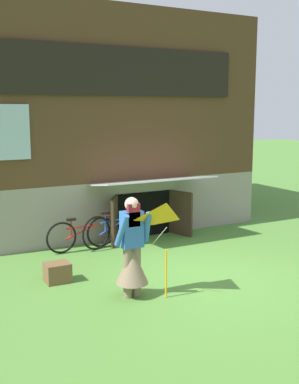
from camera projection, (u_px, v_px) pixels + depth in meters
ground_plane at (199, 277)px, 8.66m from camera, size 60.00×60.00×0.00m
log_house at (82, 122)px, 13.20m from camera, size 7.34×6.58×5.22m
person at (132, 255)px, 7.66m from camera, size 0.61×0.52×1.61m
kite at (166, 225)px, 7.30m from camera, size 0.74×0.76×1.49m
bicycle_blue at (114, 228)px, 10.64m from camera, size 1.68×0.53×0.79m
bicycle_red at (81, 234)px, 10.27m from camera, size 1.58×0.14×0.72m
wooden_crate at (57, 272)px, 8.41m from camera, size 0.42×0.36×0.34m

